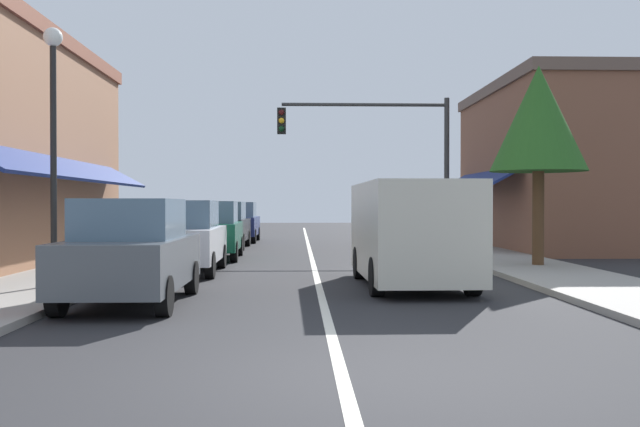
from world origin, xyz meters
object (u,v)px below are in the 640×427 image
Objects in this scene: parked_car_distant_left at (238,222)px; parked_car_third_left at (211,230)px; parked_car_far_left at (224,225)px; parked_car_nearest_left at (132,252)px; van_in_lane at (410,230)px; parked_car_second_left at (183,237)px; tree_right_near at (539,120)px; street_lamp_left_near at (53,115)px; traffic_signal_mast_arm at (385,144)px.

parked_car_third_left is at bearing -89.56° from parked_car_distant_left.
parked_car_far_left is at bearing -91.37° from parked_car_distant_left.
parked_car_nearest_left is 5.68m from van_in_lane.
parked_car_second_left is 0.78× the size of tree_right_near.
parked_car_far_left is at bearing 134.89° from tree_right_near.
parked_car_nearest_left is at bearing -90.55° from parked_car_second_left.
parked_car_far_left is at bearing 90.30° from parked_car_nearest_left.
van_in_lane is 7.35m from street_lamp_left_near.
parked_car_far_left is (-0.03, 15.29, 0.00)m from parked_car_nearest_left.
tree_right_near reaches higher than parked_car_far_left.
traffic_signal_mast_arm is (0.76, 10.46, 2.62)m from van_in_lane.
parked_car_third_left is 10.06m from tree_right_near.
parked_car_distant_left is 18.15m from van_in_lane.
parked_car_second_left and parked_car_distant_left have the same top height.
street_lamp_left_near reaches higher than parked_car_distant_left.
van_in_lane is (5.07, -2.90, 0.27)m from parked_car_second_left.
van_in_lane is 10.81m from traffic_signal_mast_arm.
parked_car_third_left is 9.98m from parked_car_distant_left.
parked_car_third_left is 1.01× the size of parked_car_distant_left.
parked_car_second_left is 1.00× the size of parked_car_distant_left.
traffic_signal_mast_arm is 7.44m from tree_right_near.
parked_car_nearest_left and parked_car_distant_left have the same top height.
parked_car_far_left is (-0.15, 5.28, 0.00)m from parked_car_third_left.
parked_car_third_left is 0.82× the size of street_lamp_left_near.
parked_car_far_left is 1.00× the size of parked_car_distant_left.
parked_car_nearest_left is 0.81× the size of street_lamp_left_near.
traffic_signal_mast_arm is at bearing 26.29° from parked_car_third_left.
street_lamp_left_near is at bearing -157.72° from tree_right_near.
parked_car_second_left is 9.48m from tree_right_near.
parked_car_second_left is at bearing -92.79° from parked_car_third_left.
parked_car_third_left is 5.28m from parked_car_far_left.
parked_car_distant_left is at bearing 88.76° from parked_car_third_left.
street_lamp_left_near reaches higher than parked_car_nearest_left.
parked_car_second_left is 0.82× the size of street_lamp_left_near.
tree_right_near is (10.86, 4.45, 0.47)m from street_lamp_left_near.
parked_car_far_left is 4.71m from parked_car_distant_left.
van_in_lane reaches higher than parked_car_third_left.
parked_car_third_left and parked_car_distant_left have the same top height.
parked_car_second_left and parked_car_third_left have the same top height.
tree_right_near is (3.90, 3.71, 2.70)m from van_in_lane.
parked_car_third_left is 0.69× the size of traffic_signal_mast_arm.
street_lamp_left_near is at bearing -174.87° from van_in_lane.
traffic_signal_mast_arm is at bearing -20.58° from parked_car_far_left.
street_lamp_left_near is (-1.89, -3.64, 2.50)m from parked_car_second_left.
tree_right_near is at bearing -24.32° from parked_car_third_left.
parked_car_second_left is 4.80m from street_lamp_left_near.
parked_car_third_left is 1.00× the size of parked_car_far_left.
parked_car_distant_left is 9.49m from traffic_signal_mast_arm.
tree_right_near is (3.14, -6.75, 0.08)m from traffic_signal_mast_arm.
parked_car_nearest_left is 14.54m from traffic_signal_mast_arm.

